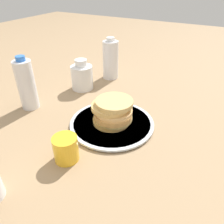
{
  "coord_description": "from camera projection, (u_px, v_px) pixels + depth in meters",
  "views": [
    {
      "loc": [
        0.56,
        0.29,
        0.46
      ],
      "look_at": [
        -0.0,
        -0.02,
        0.05
      ],
      "focal_mm": 35.0,
      "sensor_mm": 36.0,
      "label": 1
    }
  ],
  "objects": [
    {
      "name": "ground_plane",
      "position": [
        117.0,
        126.0,
        0.78
      ],
      "size": [
        4.0,
        4.0,
        0.0
      ],
      "primitive_type": "plane",
      "color": "#9E7F5B"
    },
    {
      "name": "plate",
      "position": [
        112.0,
        123.0,
        0.78
      ],
      "size": [
        0.3,
        0.3,
        0.01
      ],
      "color": "silver",
      "rests_on": "ground_plane"
    },
    {
      "name": "pancake_stack",
      "position": [
        113.0,
        112.0,
        0.76
      ],
      "size": [
        0.14,
        0.15,
        0.09
      ],
      "color": "tan",
      "rests_on": "plate"
    },
    {
      "name": "juice_glass",
      "position": [
        66.0,
        149.0,
        0.62
      ],
      "size": [
        0.07,
        0.07,
        0.08
      ],
      "color": "yellow",
      "rests_on": "ground_plane"
    },
    {
      "name": "cream_jug",
      "position": [
        82.0,
        76.0,
        1.0
      ],
      "size": [
        0.1,
        0.1,
        0.14
      ],
      "color": "white",
      "rests_on": "ground_plane"
    },
    {
      "name": "water_bottle_mid",
      "position": [
        111.0,
        60.0,
        1.09
      ],
      "size": [
        0.08,
        0.08,
        0.2
      ],
      "color": "white",
      "rests_on": "ground_plane"
    },
    {
      "name": "water_bottle_far",
      "position": [
        26.0,
        85.0,
        0.84
      ],
      "size": [
        0.07,
        0.07,
        0.21
      ],
      "color": "white",
      "rests_on": "ground_plane"
    }
  ]
}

